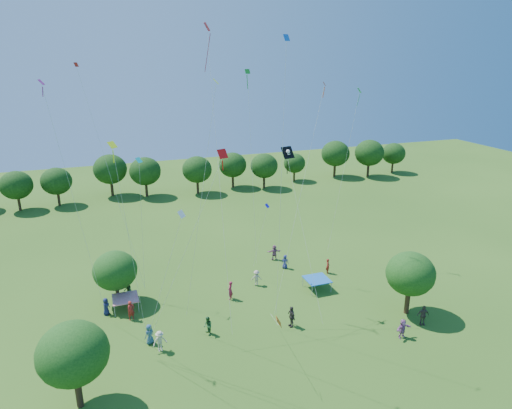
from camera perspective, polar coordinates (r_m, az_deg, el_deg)
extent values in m
cylinder|color=#422B19|center=(33.15, -21.28, -21.04)|extent=(0.43, 0.43, 2.10)
ellipsoid|color=#1D4F16|center=(31.45, -21.91, -16.89)|extent=(4.38, 4.38, 3.95)
cylinder|color=#422B19|center=(43.74, -16.91, -10.73)|extent=(0.32, 0.32, 1.54)
ellipsoid|color=#1D4F16|center=(42.65, -17.21, -7.88)|extent=(3.88, 3.88, 3.49)
cylinder|color=#422B19|center=(42.32, 18.37, -11.54)|extent=(0.42, 0.42, 2.03)
ellipsoid|color=#1D4F16|center=(41.06, 18.75, -8.19)|extent=(4.11, 4.11, 3.70)
cylinder|color=#422B19|center=(73.73, -27.47, 0.04)|extent=(0.38, 0.38, 1.87)
ellipsoid|color=#173D11|center=(73.00, -27.79, 2.15)|extent=(4.48, 4.48, 4.03)
cylinder|color=#422B19|center=(73.71, -23.42, 0.60)|extent=(0.38, 0.38, 1.84)
ellipsoid|color=#173D11|center=(72.98, -23.69, 2.69)|extent=(4.42, 4.42, 3.98)
cylinder|color=#422B19|center=(75.75, -17.54, 1.84)|extent=(0.44, 0.44, 2.14)
ellipsoid|color=#173D11|center=(74.94, -17.78, 4.23)|extent=(5.14, 5.14, 4.63)
cylinder|color=#422B19|center=(73.97, -13.52, 1.76)|extent=(0.42, 0.42, 2.03)
ellipsoid|color=#173D11|center=(73.18, -13.69, 4.07)|extent=(4.86, 4.86, 4.37)
cylinder|color=#422B19|center=(74.08, -7.29, 2.12)|extent=(0.40, 0.40, 1.96)
ellipsoid|color=#173D11|center=(73.32, -7.38, 4.36)|extent=(4.71, 4.71, 4.24)
cylinder|color=#422B19|center=(77.04, -2.91, 2.86)|extent=(0.39, 0.39, 1.91)
ellipsoid|color=#173D11|center=(76.32, -2.94, 4.97)|extent=(4.59, 4.59, 4.13)
cylinder|color=#422B19|center=(76.52, 1.01, 2.77)|extent=(0.39, 0.39, 1.89)
ellipsoid|color=#173D11|center=(75.81, 1.03, 4.86)|extent=(4.54, 4.54, 4.08)
cylinder|color=#422B19|center=(81.30, 4.79, 3.52)|extent=(0.33, 0.33, 1.58)
ellipsoid|color=#173D11|center=(80.72, 4.83, 5.17)|extent=(3.80, 3.80, 3.42)
cylinder|color=#422B19|center=(85.05, 9.78, 4.17)|extent=(0.44, 0.44, 2.13)
ellipsoid|color=#173D11|center=(84.33, 9.90, 6.31)|extent=(5.12, 5.12, 4.61)
cylinder|color=#422B19|center=(86.38, 13.82, 4.14)|extent=(0.45, 0.45, 2.18)
ellipsoid|color=#173D11|center=(85.66, 13.99, 6.29)|extent=(5.24, 5.24, 4.72)
cylinder|color=#422B19|center=(90.64, 16.66, 4.43)|extent=(0.37, 0.37, 1.81)
ellipsoid|color=#173D11|center=(90.05, 16.82, 6.13)|extent=(4.35, 4.35, 3.91)
cube|color=red|center=(42.41, -16.03, -11.18)|extent=(2.20, 2.20, 0.08)
cylinder|color=#999999|center=(41.77, -17.26, -12.58)|extent=(0.05, 0.05, 1.10)
cylinder|color=#999999|center=(41.82, -14.47, -12.27)|extent=(0.05, 0.05, 1.10)
cylinder|color=#999999|center=(43.52, -17.40, -11.27)|extent=(0.05, 0.05, 1.10)
cylinder|color=#999999|center=(43.57, -14.74, -10.98)|extent=(0.05, 0.05, 1.10)
cube|color=#195AA7|center=(44.30, 7.64, -9.25)|extent=(2.20, 2.20, 0.08)
cylinder|color=#999999|center=(43.34, 7.02, -10.63)|extent=(0.05, 0.05, 1.10)
cylinder|color=#999999|center=(44.19, 9.39, -10.14)|extent=(0.05, 0.05, 1.10)
cylinder|color=#999999|center=(44.91, 5.88, -9.49)|extent=(0.05, 0.05, 1.10)
cylinder|color=#999999|center=(45.73, 8.18, -9.05)|extent=(0.05, 0.05, 1.10)
imported|color=#1A214E|center=(42.18, -18.24, -12.01)|extent=(0.77, 0.87, 1.56)
imported|color=maroon|center=(42.41, -3.24, -10.67)|extent=(0.73, 0.79, 1.78)
imported|color=#275022|center=(43.93, -15.74, -10.29)|extent=(0.57, 0.93, 1.80)
imported|color=#AF9D8C|center=(44.79, 0.06, -9.14)|extent=(1.09, 0.69, 1.55)
imported|color=#483C39|center=(41.17, 20.14, -12.86)|extent=(1.11, 0.69, 1.76)
imported|color=#935591|center=(39.06, 17.86, -14.54)|extent=(1.56, 0.75, 1.61)
imported|color=navy|center=(48.16, 3.65, -7.15)|extent=(0.83, 0.76, 1.49)
imported|color=maroon|center=(40.81, -15.35, -12.66)|extent=(0.75, 0.62, 1.72)
imported|color=#25572C|center=(37.83, -6.04, -14.85)|extent=(0.53, 0.82, 1.56)
imported|color=beige|center=(36.56, -11.93, -16.38)|extent=(1.18, 0.70, 1.69)
imported|color=#3D3230|center=(38.65, 4.44, -13.78)|extent=(0.56, 1.11, 1.84)
imported|color=#96587D|center=(50.06, 2.30, -6.00)|extent=(1.62, 0.77, 1.66)
imported|color=navy|center=(37.53, -13.17, -15.51)|extent=(0.92, 0.79, 1.65)
imported|color=maroon|center=(47.63, 8.97, -7.61)|extent=(0.52, 0.67, 1.58)
cube|color=black|center=(37.82, 3.99, 6.49)|extent=(1.18, 0.84, 0.91)
cube|color=black|center=(38.14, 3.92, 4.65)|extent=(0.18, 0.26, 1.18)
sphere|color=white|center=(37.74, 4.03, 6.62)|extent=(0.33, 0.33, 0.33)
cylinder|color=white|center=(37.80, 4.02, 6.21)|extent=(0.25, 0.47, 0.31)
cylinder|color=white|center=(37.80, 4.02, 6.21)|extent=(0.25, 0.47, 0.31)
cylinder|color=beige|center=(36.97, 6.12, -4.28)|extent=(0.49, 6.53, 11.97)
cube|color=red|center=(38.51, -6.16, 21.22)|extent=(0.39, 0.73, 0.63)
cube|color=red|center=(38.51, -6.08, 18.32)|extent=(0.48, 0.50, 2.94)
cylinder|color=beige|center=(35.24, -4.60, 3.12)|extent=(1.00, 8.92, 21.85)
cube|color=red|center=(26.38, -4.20, 6.34)|extent=(0.66, 0.51, 0.50)
cube|color=red|center=(26.58, -4.20, 4.90)|extent=(0.12, 0.16, 0.63)
cylinder|color=beige|center=(30.47, -9.34, -7.01)|extent=(4.69, 4.71, 14.42)
cube|color=#FF460D|center=(37.96, 8.54, 14.68)|extent=(0.39, 0.44, 0.34)
cube|color=#FF460D|center=(38.05, 8.46, 13.69)|extent=(0.10, 0.20, 0.82)
cylinder|color=beige|center=(36.90, 5.39, 0.43)|extent=(5.47, 3.46, 17.69)
cube|color=#D1F816|center=(27.71, -17.52, 7.13)|extent=(0.59, 0.58, 0.36)
cube|color=#D1F816|center=(27.89, -17.39, 5.74)|extent=(0.06, 0.18, 0.78)
cylinder|color=beige|center=(31.08, -15.20, -6.38)|extent=(1.20, 2.26, 14.94)
cube|color=#188522|center=(43.90, -1.07, 16.30)|extent=(0.51, 0.31, 0.43)
cube|color=#188522|center=(43.99, -1.09, 15.06)|extent=(0.22, 0.27, 1.29)
cylinder|color=beige|center=(44.27, -0.47, 4.02)|extent=(0.18, 2.09, 18.39)
cube|color=#1612B8|center=(41.86, 1.41, -0.16)|extent=(0.51, 0.50, 0.34)
cylinder|color=beige|center=(43.83, 0.50, -4.20)|extent=(0.70, 1.96, 6.69)
cube|color=#941879|center=(34.23, -25.26, 13.67)|extent=(0.41, 0.53, 0.36)
cube|color=#941879|center=(34.32, -25.11, 12.65)|extent=(0.13, 0.16, 0.65)
cylinder|color=beige|center=(36.57, -21.52, -0.58)|extent=(2.22, 1.56, 18.15)
cube|color=white|center=(28.49, -9.30, -1.19)|extent=(0.56, 0.57, 0.42)
cylinder|color=beige|center=(31.89, -11.61, -9.87)|extent=(2.60, 3.06, 10.52)
cube|color=#0CB8B6|center=(39.53, -14.43, 5.40)|extent=(0.63, 0.64, 0.41)
cylinder|color=beige|center=(40.99, -14.05, -2.82)|extent=(0.47, 0.45, 11.46)
cube|color=#F4420E|center=(30.67, 2.87, -14.43)|extent=(0.49, 0.71, 0.56)
cylinder|color=beige|center=(34.50, 2.29, -14.10)|extent=(1.97, 6.40, 3.28)
cube|color=red|center=(43.06, -21.56, 15.96)|extent=(0.40, 0.42, 0.36)
cylinder|color=beige|center=(41.87, -17.57, 2.82)|extent=(3.72, 5.09, 19.10)
cube|color=#D1FF16|center=(28.85, -5.04, 15.08)|extent=(0.46, 0.54, 0.34)
cylinder|color=beige|center=(32.62, -7.12, -1.45)|extent=(1.84, 4.41, 18.33)
cube|color=#1A8F49|center=(47.98, 12.79, 13.74)|extent=(0.47, 0.65, 0.50)
cube|color=#1A8F49|center=(48.10, 12.68, 12.58)|extent=(0.19, 0.27, 1.22)
cylinder|color=beige|center=(48.12, 10.80, 3.65)|extent=(3.16, 0.97, 16.43)
cube|color=blue|center=(31.37, 3.84, 20.10)|extent=(0.51, 0.38, 0.42)
cylinder|color=beige|center=(33.35, 3.12, 1.46)|extent=(0.12, 1.25, 20.92)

